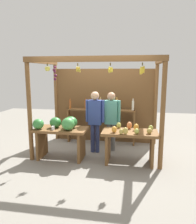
{
  "coord_description": "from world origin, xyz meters",
  "views": [
    {
      "loc": [
        0.92,
        -5.5,
        2.05
      ],
      "look_at": [
        0.0,
        -0.17,
        1.07
      ],
      "focal_mm": 35.49,
      "sensor_mm": 36.0,
      "label": 1
    }
  ],
  "objects": [
    {
      "name": "bottle_shelf_unit",
      "position": [
        -0.06,
        0.65,
        0.77
      ],
      "size": [
        1.96,
        0.22,
        1.36
      ],
      "color": "brown",
      "rests_on": "ground"
    },
    {
      "name": "fruit_counter_left",
      "position": [
        -0.8,
        -0.66,
        0.69
      ],
      "size": [
        1.26,
        0.66,
        1.03
      ],
      "color": "brown",
      "rests_on": "ground"
    },
    {
      "name": "market_stall",
      "position": [
        -0.0,
        0.4,
        1.38
      ],
      "size": [
        3.06,
        1.84,
        2.38
      ],
      "color": "brown",
      "rests_on": "ground"
    },
    {
      "name": "ground_plane",
      "position": [
        0.0,
        0.0,
        0.0
      ],
      "size": [
        12.0,
        12.0,
        0.0
      ],
      "primitive_type": "plane",
      "color": "gray",
      "rests_on": "ground"
    },
    {
      "name": "fruit_counter_right",
      "position": [
        0.81,
        -0.65,
        0.57
      ],
      "size": [
        1.24,
        0.65,
        0.91
      ],
      "color": "brown",
      "rests_on": "ground"
    },
    {
      "name": "vendor_woman",
      "position": [
        0.3,
        0.09,
        0.92
      ],
      "size": [
        0.48,
        0.21,
        1.55
      ],
      "rotation": [
        0.0,
        0.0,
        0.15
      ],
      "color": "#585755",
      "rests_on": "ground"
    },
    {
      "name": "vendor_man",
      "position": [
        -0.09,
        -0.1,
        0.94
      ],
      "size": [
        0.48,
        0.21,
        1.57
      ],
      "rotation": [
        0.0,
        0.0,
        0.02
      ],
      "color": "navy",
      "rests_on": "ground"
    }
  ]
}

